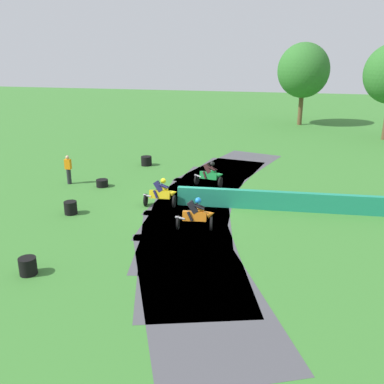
# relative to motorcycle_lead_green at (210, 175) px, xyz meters

# --- Properties ---
(ground_plane) EXTENTS (120.00, 120.00, 0.00)m
(ground_plane) POSITION_rel_motorcycle_lead_green_xyz_m (-0.21, -3.26, -0.65)
(ground_plane) COLOR #38752D
(track_asphalt) EXTENTS (7.69, 24.53, 0.01)m
(track_asphalt) POSITION_rel_motorcycle_lead_green_xyz_m (0.43, -3.21, -0.65)
(track_asphalt) COLOR #47474C
(track_asphalt) RESTS_ON ground
(safety_barrier) EXTENTS (12.90, 1.24, 0.90)m
(safety_barrier) POSITION_rel_motorcycle_lead_green_xyz_m (5.50, -2.84, -0.20)
(safety_barrier) COLOR #1E8466
(safety_barrier) RESTS_ON ground
(motorcycle_lead_green) EXTENTS (1.71, 0.94, 1.43)m
(motorcycle_lead_green) POSITION_rel_motorcycle_lead_green_xyz_m (0.00, 0.00, 0.00)
(motorcycle_lead_green) COLOR black
(motorcycle_lead_green) RESTS_ON ground
(motorcycle_chase_yellow) EXTENTS (1.68, 0.84, 1.43)m
(motorcycle_chase_yellow) POSITION_rel_motorcycle_lead_green_xyz_m (-1.65, -3.72, -0.01)
(motorcycle_chase_yellow) COLOR black
(motorcycle_chase_yellow) RESTS_ON ground
(motorcycle_trailing_orange) EXTENTS (1.67, 0.88, 1.43)m
(motorcycle_trailing_orange) POSITION_rel_motorcycle_lead_green_xyz_m (0.62, -6.11, 0.00)
(motorcycle_trailing_orange) COLOR black
(motorcycle_trailing_orange) RESTS_ON ground
(tire_stack_near) EXTENTS (0.69, 0.69, 0.60)m
(tire_stack_near) POSITION_rel_motorcycle_lead_green_xyz_m (-4.91, 3.41, -0.35)
(tire_stack_near) COLOR black
(tire_stack_near) RESTS_ON ground
(tire_stack_mid_a) EXTENTS (0.65, 0.65, 0.40)m
(tire_stack_mid_a) POSITION_rel_motorcycle_lead_green_xyz_m (-5.78, -1.52, -0.45)
(tire_stack_mid_a) COLOR black
(tire_stack_mid_a) RESTS_ON ground
(tire_stack_mid_b) EXTENTS (0.58, 0.58, 0.60)m
(tire_stack_mid_b) POSITION_rel_motorcycle_lead_green_xyz_m (-5.41, -5.72, -0.35)
(tire_stack_mid_b) COLOR black
(tire_stack_mid_b) RESTS_ON ground
(tire_stack_far) EXTENTS (0.59, 0.59, 0.60)m
(tire_stack_far) POSITION_rel_motorcycle_lead_green_xyz_m (-4.04, -11.16, -0.35)
(tire_stack_far) COLOR black
(tire_stack_far) RESTS_ON ground
(track_marshal) EXTENTS (0.34, 0.24, 1.63)m
(track_marshal) POSITION_rel_motorcycle_lead_green_xyz_m (-7.81, -1.45, 0.16)
(track_marshal) COLOR #232328
(track_marshal) RESTS_ON ground
(tree_far_right) EXTENTS (5.00, 5.00, 7.92)m
(tree_far_right) POSITION_rel_motorcycle_lead_green_xyz_m (4.79, 22.29, 4.62)
(tree_far_right) COLOR brown
(tree_far_right) RESTS_ON ground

